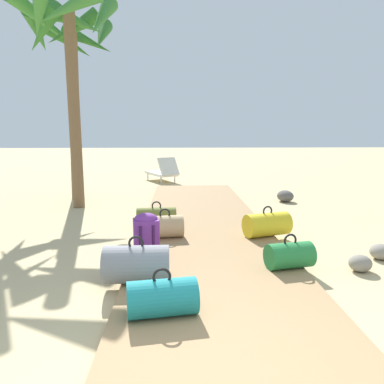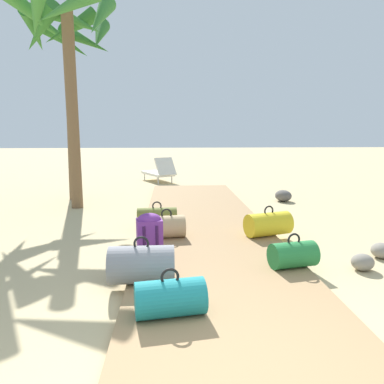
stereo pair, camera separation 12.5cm
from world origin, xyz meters
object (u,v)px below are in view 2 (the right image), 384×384
Objects in this scene: duffel_bag_olive at (157,216)px; duffel_bag_yellow at (268,224)px; duffel_bag_grey at (142,264)px; palm_tree_far_left at (68,50)px; duffel_bag_green at (293,255)px; lounge_chair at (160,172)px; duffel_bag_teal at (170,298)px; backpack_purple at (150,235)px; duffel_bag_tan at (167,227)px; palm_tree_near_left at (65,39)px.

duffel_bag_olive is 1.90m from duffel_bag_yellow.
palm_tree_far_left is (-2.06, 5.37, 3.23)m from duffel_bag_grey.
duffel_bag_green is 8.00m from lounge_chair.
duffel_bag_teal is at bearing -87.70° from lounge_chair.
duffel_bag_olive is at bearing -54.05° from palm_tree_far_left.
duffel_bag_teal is at bearing -144.19° from duffel_bag_green.
backpack_purple is 0.13× the size of palm_tree_far_left.
duffel_bag_olive is 1.00× the size of duffel_bag_grey.
duffel_bag_olive is at bearing 89.11° from backpack_purple.
duffel_bag_tan is at bearing 81.46° from duffel_bag_grey.
duffel_bag_olive is 3.15m from duffel_bag_teal.
duffel_bag_grey is 0.43× the size of lounge_chair.
duffel_bag_grey is at bearing 112.90° from duffel_bag_teal.
backpack_purple is at bearing -62.44° from palm_tree_near_left.
duffel_bag_tan is 0.13× the size of palm_tree_near_left.
lounge_chair is (2.01, 2.76, -3.18)m from palm_tree_far_left.
palm_tree_far_left reaches higher than lounge_chair.
duffel_bag_teal is (0.30, -0.71, -0.04)m from duffel_bag_grey.
palm_tree_near_left is at bearing 113.01° from duffel_bag_grey.
palm_tree_far_left reaches higher than duffel_bag_grey.
palm_tree_far_left reaches higher than duffel_bag_teal.
palm_tree_near_left is at bearing 127.98° from duffel_bag_tan.
duffel_bag_olive is (-0.17, 0.82, -0.03)m from duffel_bag_tan.
duffel_bag_yellow is at bearing -44.14° from palm_tree_far_left.
lounge_chair is (1.74, 3.91, -3.18)m from palm_tree_near_left.
palm_tree_near_left is (-1.79, 4.22, 3.23)m from duffel_bag_grey.
palm_tree_far_left is at bearing 127.02° from duffel_bag_green.
duffel_bag_tan is 6.52m from lounge_chair.
duffel_bag_tan is at bearing 91.38° from duffel_bag_teal.
duffel_bag_tan is 0.84× the size of duffel_bag_grey.
duffel_bag_olive is 4.90m from palm_tree_far_left.
duffel_bag_green is 6.19m from palm_tree_near_left.
duffel_bag_grey is 1.77m from duffel_bag_green.
duffel_bag_tan is 1.55m from duffel_bag_yellow.
palm_tree_near_left is at bearing 117.56° from backpack_purple.
duffel_bag_grey is 1.07× the size of duffel_bag_teal.
duffel_bag_teal is at bearing -67.01° from palm_tree_near_left.
duffel_bag_tan is 0.99× the size of backpack_purple.
backpack_purple is at bearing -65.72° from palm_tree_far_left.
duffel_bag_teal is at bearing -79.74° from backpack_purple.
duffel_bag_grey is at bearing -98.54° from duffel_bag_tan.
duffel_bag_grey is 0.71m from backpack_purple.
palm_tree_near_left reaches higher than palm_tree_far_left.
duffel_bag_yellow is at bearing 0.56° from duffel_bag_tan.
lounge_chair is at bearing 92.62° from duffel_bag_tan.
palm_tree_near_left reaches higher than duffel_bag_yellow.
palm_tree_near_left reaches higher than duffel_bag_olive.
duffel_bag_grey is at bearing -68.99° from palm_tree_far_left.
duffel_bag_grey is 8.13m from lounge_chair.
duffel_bag_grey is at bearing -93.52° from backpack_purple.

